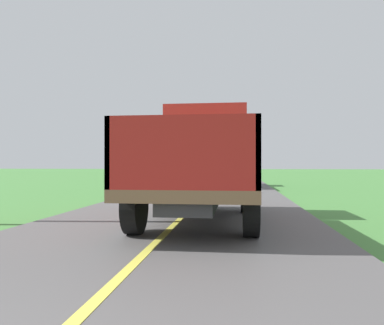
{
  "coord_description": "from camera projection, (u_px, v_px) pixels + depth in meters",
  "views": [
    {
      "loc": [
        1.31,
        -0.09,
        1.36
      ],
      "look_at": [
        0.19,
        9.24,
        1.4
      ],
      "focal_mm": 34.93,
      "sensor_mm": 36.0,
      "label": 1
    }
  ],
  "objects": [
    {
      "name": "banana_truck_near",
      "position": [
        203.0,
        160.0,
        9.15
      ],
      "size": [
        2.38,
        5.82,
        2.8
      ],
      "color": "#2D2D30",
      "rests_on": "road_surface"
    },
    {
      "name": "banana_truck_far",
      "position": [
        219.0,
        162.0,
        22.34
      ],
      "size": [
        2.38,
        5.81,
        2.8
      ],
      "color": "#2D2D30",
      "rests_on": "road_surface"
    }
  ]
}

